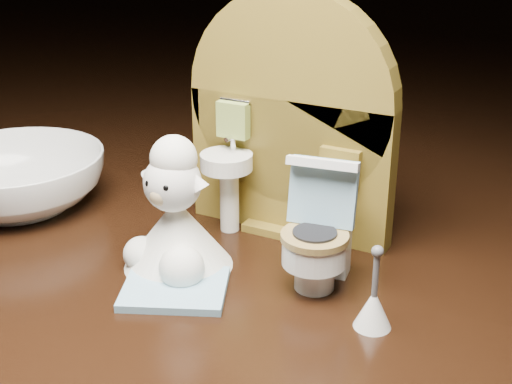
% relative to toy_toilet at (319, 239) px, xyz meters
% --- Properties ---
extents(backdrop_panel, '(0.13, 0.05, 0.15)m').
position_rel_toy_toilet_xyz_m(backdrop_panel, '(-0.04, 0.05, 0.04)').
color(backdrop_panel, brown).
rests_on(backdrop_panel, ground).
extents(toy_toilet, '(0.04, 0.05, 0.07)m').
position_rel_toy_toilet_xyz_m(toy_toilet, '(0.00, 0.00, 0.00)').
color(toy_toilet, white).
rests_on(toy_toilet, ground).
extents(bath_mat, '(0.07, 0.06, 0.00)m').
position_rel_toy_toilet_xyz_m(bath_mat, '(-0.06, -0.05, -0.02)').
color(bath_mat, '#83B1CA').
rests_on(bath_mat, ground).
extents(toilet_brush, '(0.02, 0.02, 0.04)m').
position_rel_toy_toilet_xyz_m(toilet_brush, '(0.04, -0.03, -0.01)').
color(toilet_brush, white).
rests_on(toilet_brush, ground).
extents(plush_lamb, '(0.06, 0.06, 0.08)m').
position_rel_toy_toilet_xyz_m(plush_lamb, '(-0.08, -0.02, 0.00)').
color(plush_lamb, white).
rests_on(plush_lamb, ground).
extents(ceramic_bowl, '(0.16, 0.16, 0.04)m').
position_rel_toy_toilet_xyz_m(ceramic_bowl, '(-0.22, 0.00, -0.01)').
color(ceramic_bowl, white).
rests_on(ceramic_bowl, ground).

